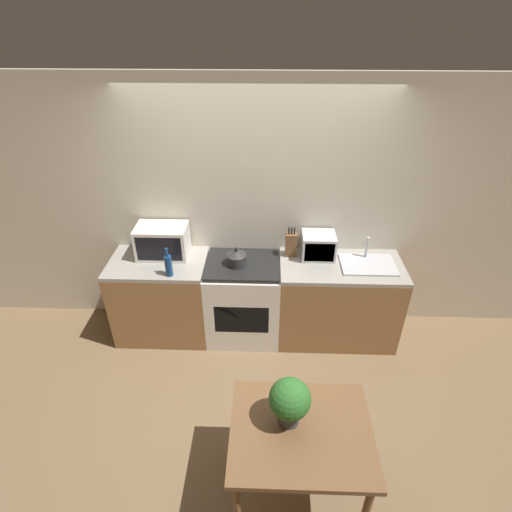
{
  "coord_description": "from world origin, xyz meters",
  "views": [
    {
      "loc": [
        0.12,
        -2.46,
        3.07
      ],
      "look_at": [
        0.01,
        0.71,
        1.05
      ],
      "focal_mm": 28.0,
      "sensor_mm": 36.0,
      "label": 1
    }
  ],
  "objects": [
    {
      "name": "counter_right_run",
      "position": [
        0.85,
        0.81,
        0.45
      ],
      "size": [
        1.21,
        0.62,
        0.9
      ],
      "color": "olive",
      "rests_on": "ground_plane"
    },
    {
      "name": "counter_left_run",
      "position": [
        -0.98,
        0.81,
        0.45
      ],
      "size": [
        0.96,
        0.62,
        0.9
      ],
      "color": "olive",
      "rests_on": "ground_plane"
    },
    {
      "name": "sink_basin",
      "position": [
        1.1,
        0.82,
        0.92
      ],
      "size": [
        0.53,
        0.38,
        0.24
      ],
      "color": "silver",
      "rests_on": "counter_right_run"
    },
    {
      "name": "knife_block",
      "position": [
        0.35,
        0.98,
        1.03
      ],
      "size": [
        0.11,
        0.08,
        0.32
      ],
      "color": "brown",
      "rests_on": "counter_right_run"
    },
    {
      "name": "stove_range",
      "position": [
        -0.13,
        0.81,
        0.45
      ],
      "size": [
        0.75,
        0.62,
        0.9
      ],
      "color": "silver",
      "rests_on": "ground_plane"
    },
    {
      "name": "wall_back",
      "position": [
        0.0,
        1.15,
        1.3
      ],
      "size": [
        10.0,
        0.06,
        2.6
      ],
      "color": "beige",
      "rests_on": "ground_plane"
    },
    {
      "name": "microwave",
      "position": [
        -0.93,
        0.94,
        1.06
      ],
      "size": [
        0.5,
        0.32,
        0.32
      ],
      "color": "silver",
      "rests_on": "counter_left_run"
    },
    {
      "name": "kettle",
      "position": [
        -0.18,
        0.79,
        0.98
      ],
      "size": [
        0.2,
        0.2,
        0.19
      ],
      "color": "#2D2D2D",
      "rests_on": "stove_range"
    },
    {
      "name": "bottle",
      "position": [
        -0.8,
        0.59,
        1.01
      ],
      "size": [
        0.07,
        0.07,
        0.29
      ],
      "color": "navy",
      "rests_on": "counter_left_run"
    },
    {
      "name": "potted_plant",
      "position": [
        0.28,
        -0.82,
        0.95
      ],
      "size": [
        0.27,
        0.27,
        0.36
      ],
      "color": "#424247",
      "rests_on": "dining_table"
    },
    {
      "name": "ground_plane",
      "position": [
        0.0,
        0.0,
        0.0
      ],
      "size": [
        16.0,
        16.0,
        0.0
      ],
      "primitive_type": "plane",
      "color": "brown"
    },
    {
      "name": "toaster_oven",
      "position": [
        0.62,
        0.96,
        1.03
      ],
      "size": [
        0.33,
        0.27,
        0.25
      ],
      "color": "silver",
      "rests_on": "counter_right_run"
    },
    {
      "name": "dining_table",
      "position": [
        0.36,
        -0.88,
        0.65
      ],
      "size": [
        0.92,
        0.76,
        0.74
      ],
      "color": "brown",
      "rests_on": "ground_plane"
    }
  ]
}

